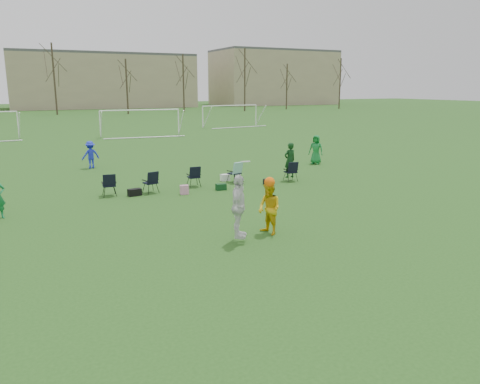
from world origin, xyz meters
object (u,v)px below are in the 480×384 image
fielder_green_far (316,150)px  goal_mid (140,115)px  center_contest (254,207)px  goal_right (230,110)px  fielder_blue (91,155)px

fielder_green_far → goal_mid: size_ratio=0.23×
center_contest → goal_right: 41.09m
fielder_blue → fielder_green_far: 13.09m
fielder_blue → goal_mid: size_ratio=0.21×
center_contest → goal_mid: bearing=81.9°
fielder_green_far → goal_right: 27.53m
fielder_green_far → goal_right: goal_right is taller
fielder_blue → goal_mid: 17.89m
goal_mid → fielder_green_far: bearing=-71.5°
fielder_blue → goal_right: 29.41m
goal_mid → goal_right: 13.42m
center_contest → goal_right: size_ratio=0.34×
goal_mid → goal_right: bearing=30.6°
fielder_green_far → center_contest: center_contest is taller
fielder_blue → fielder_green_far: fielder_green_far is taller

